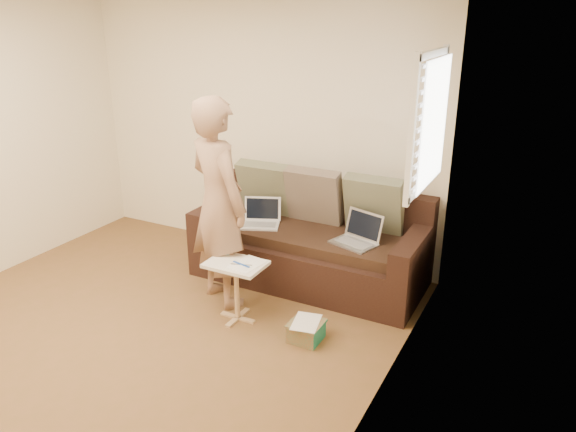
{
  "coord_description": "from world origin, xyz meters",
  "views": [
    {
      "loc": [
        2.92,
        -2.68,
        2.52
      ],
      "look_at": [
        0.8,
        1.4,
        0.78
      ],
      "focal_mm": 34.65,
      "sensor_mm": 36.0,
      "label": 1
    }
  ],
  "objects": [
    {
      "name": "side_table",
      "position": [
        0.62,
        0.81,
        0.27
      ],
      "size": [
        0.48,
        0.34,
        0.53
      ],
      "primitive_type": null,
      "color": "silver",
      "rests_on": "ground"
    },
    {
      "name": "laptop_white",
      "position": [
        0.37,
        1.64,
        0.52
      ],
      "size": [
        0.43,
        0.38,
        0.26
      ],
      "primitive_type": null,
      "rotation": [
        0.0,
        0.0,
        0.39
      ],
      "color": "white",
      "rests_on": "sofa"
    },
    {
      "name": "laptop_silver",
      "position": [
        1.33,
        1.64,
        0.52
      ],
      "size": [
        0.45,
        0.38,
        0.26
      ],
      "primitive_type": null,
      "rotation": [
        0.0,
        0.0,
        -0.3
      ],
      "color": "#B7BABC",
      "rests_on": "sofa"
    },
    {
      "name": "striped_box",
      "position": [
        1.28,
        0.79,
        0.08
      ],
      "size": [
        0.26,
        0.26,
        0.16
      ],
      "primitive_type": null,
      "color": "#BB471C",
      "rests_on": "ground"
    },
    {
      "name": "floor",
      "position": [
        0.0,
        0.0,
        0.0
      ],
      "size": [
        4.5,
        4.5,
        0.0
      ],
      "primitive_type": "plane",
      "color": "brown",
      "rests_on": "ground"
    },
    {
      "name": "drinking_glass",
      "position": [
        0.45,
        0.93,
        0.59
      ],
      "size": [
        0.07,
        0.07,
        0.12
      ],
      "primitive_type": null,
      "color": "silver",
      "rests_on": "side_table"
    },
    {
      "name": "pillow_mid",
      "position": [
        0.79,
        1.98,
        0.79
      ],
      "size": [
        0.55,
        0.27,
        0.57
      ],
      "primitive_type": null,
      "rotation": [
        0.24,
        0.0,
        0.0
      ],
      "color": "brown",
      "rests_on": "sofa"
    },
    {
      "name": "scissors",
      "position": [
        0.68,
        0.79,
        0.54
      ],
      "size": [
        0.18,
        0.1,
        0.02
      ],
      "primitive_type": null,
      "rotation": [
        0.0,
        0.0,
        0.01
      ],
      "color": "silver",
      "rests_on": "side_table"
    },
    {
      "name": "person",
      "position": [
        0.31,
        1.05,
        0.93
      ],
      "size": [
        0.81,
        0.7,
        1.86
      ],
      "primitive_type": "imported",
      "rotation": [
        0.0,
        0.0,
        2.72
      ],
      "color": "#946A51",
      "rests_on": "ground"
    },
    {
      "name": "window_blinds",
      "position": [
        1.95,
        1.5,
        1.7
      ],
      "size": [
        0.12,
        0.88,
        1.08
      ],
      "primitive_type": null,
      "color": "white",
      "rests_on": "wall_right"
    },
    {
      "name": "pillow_right",
      "position": [
        1.39,
        2.01,
        0.79
      ],
      "size": [
        0.55,
        0.28,
        0.57
      ],
      "primitive_type": null,
      "rotation": [
        0.26,
        0.0,
        0.0
      ],
      "color": "#5E6449",
      "rests_on": "sofa"
    },
    {
      "name": "sofa",
      "position": [
        0.84,
        1.77,
        0.42
      ],
      "size": [
        2.2,
        0.95,
        0.85
      ],
      "primitive_type": null,
      "color": "black",
      "rests_on": "ground"
    },
    {
      "name": "pillow_left",
      "position": [
        0.24,
        1.98,
        0.79
      ],
      "size": [
        0.55,
        0.29,
        0.57
      ],
      "primitive_type": null,
      "rotation": [
        0.28,
        0.0,
        0.0
      ],
      "color": "#5E6449",
      "rests_on": "sofa"
    },
    {
      "name": "wall_back",
      "position": [
        0.0,
        2.25,
        1.3
      ],
      "size": [
        4.0,
        0.0,
        4.0
      ],
      "primitive_type": "plane",
      "rotation": [
        1.57,
        0.0,
        0.0
      ],
      "color": "beige",
      "rests_on": "ground"
    },
    {
      "name": "paper_on_table",
      "position": [
        0.72,
        0.83,
        0.53
      ],
      "size": [
        0.25,
        0.33,
        0.0
      ],
      "primitive_type": null,
      "rotation": [
        0.0,
        0.0,
        -0.14
      ],
      "color": "white",
      "rests_on": "side_table"
    },
    {
      "name": "wall_right",
      "position": [
        2.0,
        0.0,
        1.3
      ],
      "size": [
        0.0,
        4.5,
        4.5
      ],
      "primitive_type": "plane",
      "rotation": [
        1.57,
        0.0,
        -1.57
      ],
      "color": "beige",
      "rests_on": "ground"
    }
  ]
}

